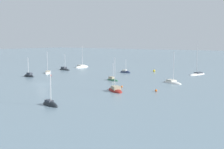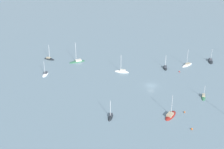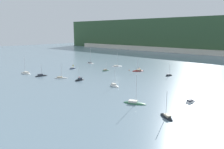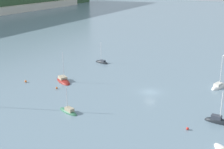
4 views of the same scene
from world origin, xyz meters
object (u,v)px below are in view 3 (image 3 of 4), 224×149
(sailboat_0, at_px, (114,86))
(mooring_buoy_0, at_px, (139,68))
(sailboat_4, at_px, (79,80))
(sailboat_7, at_px, (73,69))
(sailboat_12, at_px, (117,66))
(mooring_buoy_2, at_px, (129,70))
(sailboat_2, at_px, (135,103))
(sailboat_3, at_px, (169,76))
(sailboat_11, at_px, (166,117))
(sailboat_6, at_px, (138,71))
(sailboat_1, at_px, (191,102))
(sailboat_5, at_px, (90,63))
(sailboat_13, at_px, (61,78))
(sailboat_9, at_px, (26,73))
(mooring_buoy_3, at_px, (79,77))
(sailboat_8, at_px, (106,71))
(mooring_buoy_1, at_px, (73,65))
(sailboat_10, at_px, (41,76))

(sailboat_0, xyz_separation_m, mooring_buoy_0, (-19.11, 46.54, 0.19))
(sailboat_0, relative_size, sailboat_4, 1.25)
(sailboat_7, distance_m, sailboat_12, 30.89)
(sailboat_12, xyz_separation_m, mooring_buoy_2, (16.20, -6.83, 0.17))
(sailboat_2, bearing_deg, sailboat_3, 84.10)
(sailboat_4, distance_m, sailboat_11, 57.72)
(sailboat_6, xyz_separation_m, sailboat_12, (-21.71, 4.99, -0.03))
(sailboat_1, xyz_separation_m, sailboat_2, (-13.68, -14.22, 0.03))
(sailboat_2, relative_size, sailboat_6, 1.19)
(sailboat_5, height_order, mooring_buoy_0, sailboat_5)
(sailboat_0, height_order, sailboat_2, sailboat_2)
(sailboat_5, distance_m, sailboat_13, 55.14)
(sailboat_3, xyz_separation_m, sailboat_6, (-21.02, 0.31, 0.04))
(sailboat_2, height_order, sailboat_11, sailboat_2)
(sailboat_1, height_order, sailboat_5, sailboat_5)
(sailboat_3, relative_size, sailboat_9, 0.71)
(sailboat_9, bearing_deg, mooring_buoy_3, -159.38)
(sailboat_4, distance_m, sailboat_9, 38.55)
(sailboat_2, height_order, mooring_buoy_2, sailboat_2)
(sailboat_12, height_order, sailboat_13, sailboat_12)
(sailboat_4, bearing_deg, sailboat_13, -68.96)
(sailboat_11, bearing_deg, sailboat_2, 12.68)
(mooring_buoy_2, bearing_deg, sailboat_0, -61.66)
(sailboat_8, xyz_separation_m, sailboat_11, (64.93, -42.87, -0.04))
(sailboat_4, relative_size, sailboat_7, 1.25)
(sailboat_0, bearing_deg, sailboat_5, 163.74)
(sailboat_12, bearing_deg, sailboat_3, -66.56)
(sailboat_8, xyz_separation_m, mooring_buoy_1, (-30.28, -1.88, 0.31))
(sailboat_2, xyz_separation_m, sailboat_6, (-34.92, 51.29, -0.00))
(sailboat_0, bearing_deg, sailboat_4, -154.15)
(mooring_buoy_1, bearing_deg, sailboat_1, -13.53)
(sailboat_0, relative_size, sailboat_13, 1.05)
(sailboat_5, distance_m, mooring_buoy_1, 17.24)
(sailboat_10, relative_size, sailboat_11, 0.84)
(sailboat_8, relative_size, mooring_buoy_1, 6.71)
(sailboat_2, distance_m, sailboat_3, 52.84)
(sailboat_10, relative_size, mooring_buoy_1, 8.38)
(sailboat_11, height_order, sailboat_13, sailboat_13)
(sailboat_13, distance_m, mooring_buoy_0, 54.27)
(sailboat_11, relative_size, mooring_buoy_1, 9.93)
(sailboat_9, bearing_deg, sailboat_10, -173.47)
(sailboat_5, relative_size, sailboat_7, 2.12)
(sailboat_11, distance_m, mooring_buoy_0, 83.74)
(sailboat_9, height_order, sailboat_11, sailboat_9)
(sailboat_10, xyz_separation_m, mooring_buoy_3, (18.50, 11.64, 0.13))
(sailboat_8, bearing_deg, mooring_buoy_0, -7.93)
(sailboat_5, distance_m, sailboat_6, 46.96)
(sailboat_7, distance_m, mooring_buoy_1, 11.77)
(sailboat_7, relative_size, sailboat_10, 0.80)
(sailboat_4, height_order, mooring_buoy_0, sailboat_4)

